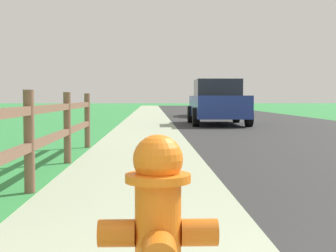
{
  "coord_description": "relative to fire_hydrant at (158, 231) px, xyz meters",
  "views": [
    {
      "loc": [
        -0.82,
        -0.74,
        0.99
      ],
      "look_at": [
        -0.53,
        7.79,
        0.5
      ],
      "focal_mm": 53.83,
      "sensor_mm": 36.0,
      "label": 1
    }
  ],
  "objects": [
    {
      "name": "fire_hydrant",
      "position": [
        0.0,
        0.0,
        0.0
      ],
      "size": [
        0.51,
        0.44,
        0.83
      ],
      "color": "orange",
      "rests_on": "ground"
    },
    {
      "name": "curb_concrete",
      "position": [
        -2.21,
        25.64,
        -0.42
      ],
      "size": [
        6.0,
        66.0,
        0.01
      ],
      "primitive_type": "cube",
      "color": "#A3AF90",
      "rests_on": "ground"
    },
    {
      "name": "ground_plane",
      "position": [
        0.79,
        23.64,
        -0.42
      ],
      "size": [
        120.0,
        120.0,
        0.0
      ],
      "primitive_type": "plane",
      "color": "#328941"
    },
    {
      "name": "road_asphalt",
      "position": [
        4.29,
        25.64,
        -0.42
      ],
      "size": [
        7.0,
        66.0,
        0.01
      ],
      "primitive_type": "cube",
      "color": "#2D2D2D",
      "rests_on": "ground"
    },
    {
      "name": "parked_suv_blue",
      "position": [
        2.4,
        16.24,
        0.38
      ],
      "size": [
        2.06,
        4.49,
        1.65
      ],
      "color": "navy",
      "rests_on": "ground"
    },
    {
      "name": "grass_verge",
      "position": [
        -3.71,
        25.64,
        -0.41
      ],
      "size": [
        5.0,
        66.0,
        0.0
      ],
      "primitive_type": "cube",
      "color": "#328941",
      "rests_on": "ground"
    },
    {
      "name": "rail_fence",
      "position": [
        -1.28,
        3.06,
        0.2
      ],
      "size": [
        0.11,
        9.48,
        1.07
      ],
      "color": "brown",
      "rests_on": "ground"
    },
    {
      "name": "parked_car_silver",
      "position": [
        3.05,
        24.45,
        0.33
      ],
      "size": [
        2.15,
        4.97,
        1.45
      ],
      "color": "#B7BABF",
      "rests_on": "ground"
    }
  ]
}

